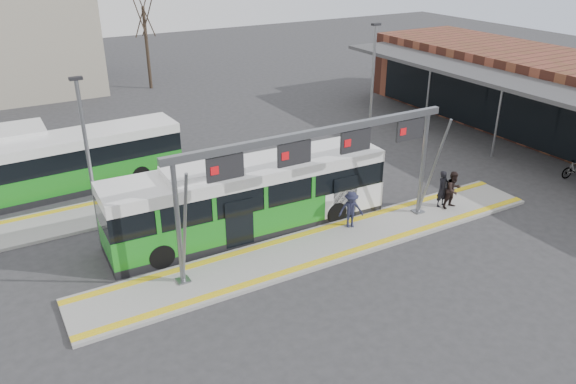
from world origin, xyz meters
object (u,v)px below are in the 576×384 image
Objects in this scene: passenger_c at (351,210)px; hero_bus at (248,198)px; gantry at (319,153)px; passenger_a at (443,189)px; passenger_b at (453,190)px.

hero_bus is at bearing 174.78° from passenger_c.
gantry is at bearing -52.37° from hero_bus.
gantry is 3.91m from passenger_c.
passenger_a is (7.28, -0.03, -3.23)m from gantry.
hero_bus is 10.09m from passenger_b.
hero_bus is 4.70m from passenger_c.
passenger_b is (0.33, -0.36, 0.02)m from passenger_a.
passenger_a is at bearing 19.01° from passenger_c.
gantry is 7.39× the size of passenger_c.
passenger_b is at bearing -16.09° from hero_bus.
passenger_a is at bearing -14.66° from hero_bus.
passenger_b is at bearing -54.64° from passenger_a.
gantry is at bearing 174.40° from passenger_b.
passenger_c is (4.06, -2.29, -0.59)m from hero_bus.
passenger_c is at bearing -27.45° from hero_bus.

